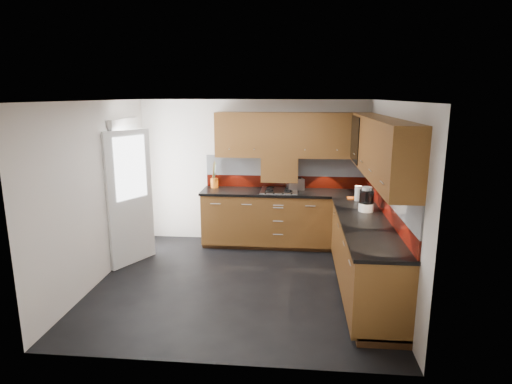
# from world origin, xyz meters

# --- Properties ---
(room) EXTENTS (4.00, 3.80, 2.64)m
(room) POSITION_xyz_m (0.00, 0.00, 1.50)
(room) COLOR black
(base_cabinets) EXTENTS (2.70, 3.20, 0.95)m
(base_cabinets) POSITION_xyz_m (1.07, 0.72, 0.44)
(base_cabinets) COLOR brown
(base_cabinets) RESTS_ON room
(countertop) EXTENTS (2.72, 3.22, 0.04)m
(countertop) POSITION_xyz_m (1.05, 0.70, 0.92)
(countertop) COLOR black
(countertop) RESTS_ON base_cabinets
(backsplash) EXTENTS (2.70, 3.20, 0.54)m
(backsplash) POSITION_xyz_m (1.28, 0.93, 1.21)
(backsplash) COLOR #661309
(backsplash) RESTS_ON countertop
(upper_cabinets) EXTENTS (2.50, 3.20, 0.72)m
(upper_cabinets) POSITION_xyz_m (1.23, 0.78, 1.84)
(upper_cabinets) COLOR brown
(upper_cabinets) RESTS_ON room
(extractor_hood) EXTENTS (0.60, 0.33, 0.40)m
(extractor_hood) POSITION_xyz_m (0.45, 1.64, 1.28)
(extractor_hood) COLOR brown
(extractor_hood) RESTS_ON room
(glass_cabinet) EXTENTS (0.32, 0.80, 0.66)m
(glass_cabinet) POSITION_xyz_m (1.71, 1.07, 1.87)
(glass_cabinet) COLOR black
(glass_cabinet) RESTS_ON room
(back_door) EXTENTS (0.42, 1.19, 2.04)m
(back_door) POSITION_xyz_m (-1.78, 0.75, 1.03)
(back_door) COLOR white
(back_door) RESTS_ON room
(gas_hob) EXTENTS (0.59, 0.52, 0.05)m
(gas_hob) POSITION_xyz_m (0.45, 1.47, 0.96)
(gas_hob) COLOR silver
(gas_hob) RESTS_ON countertop
(utensil_pot) EXTENTS (0.13, 0.13, 0.45)m
(utensil_pot) POSITION_xyz_m (-0.65, 1.66, 1.04)
(utensil_pot) COLOR orange
(utensil_pot) RESTS_ON countertop
(toaster) EXTENTS (0.31, 0.25, 0.20)m
(toaster) POSITION_xyz_m (0.71, 1.62, 1.03)
(toaster) COLOR silver
(toaster) RESTS_ON countertop
(food_processor) EXTENTS (0.20, 0.20, 0.34)m
(food_processor) POSITION_xyz_m (1.67, 0.37, 1.09)
(food_processor) COLOR white
(food_processor) RESTS_ON countertop
(paper_towel) EXTENTS (0.13, 0.13, 0.22)m
(paper_towel) POSITION_xyz_m (1.64, 0.96, 1.05)
(paper_towel) COLOR white
(paper_towel) RESTS_ON countertop
(orange_cloth) EXTENTS (0.16, 0.14, 0.02)m
(orange_cloth) POSITION_xyz_m (1.57, 1.08, 0.95)
(orange_cloth) COLOR #D85A18
(orange_cloth) RESTS_ON countertop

